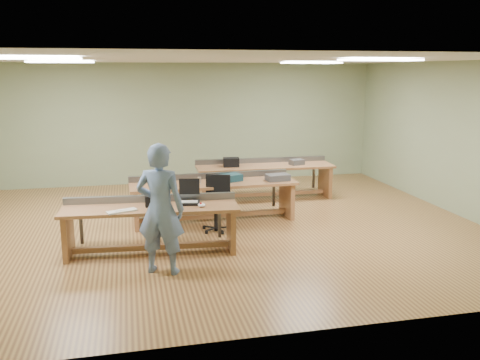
# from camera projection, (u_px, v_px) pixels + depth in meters

# --- Properties ---
(floor) EXTENTS (10.00, 10.00, 0.00)m
(floor) POSITION_uv_depth(u_px,v_px,m) (206.00, 227.00, 9.29)
(floor) COLOR #A0753C
(floor) RESTS_ON ground
(ceiling) EXTENTS (10.00, 10.00, 0.00)m
(ceiling) POSITION_uv_depth(u_px,v_px,m) (204.00, 59.00, 8.66)
(ceiling) COLOR silver
(ceiling) RESTS_ON wall_back
(wall_back) EXTENTS (10.00, 0.04, 3.00)m
(wall_back) POSITION_uv_depth(u_px,v_px,m) (181.00, 124.00, 12.79)
(wall_back) COLOR gray
(wall_back) RESTS_ON floor
(wall_front) EXTENTS (10.00, 0.04, 3.00)m
(wall_front) POSITION_uv_depth(u_px,v_px,m) (265.00, 202.00, 5.16)
(wall_front) COLOR gray
(wall_front) RESTS_ON floor
(wall_right) EXTENTS (0.04, 8.00, 3.00)m
(wall_right) POSITION_uv_depth(u_px,v_px,m) (455.00, 138.00, 10.04)
(wall_right) COLOR gray
(wall_right) RESTS_ON floor
(fluor_panels) EXTENTS (6.20, 3.50, 0.03)m
(fluor_panels) POSITION_uv_depth(u_px,v_px,m) (204.00, 61.00, 8.67)
(fluor_panels) COLOR white
(fluor_panels) RESTS_ON ceiling
(workbench_front) EXTENTS (2.76, 0.92, 0.86)m
(workbench_front) POSITION_uv_depth(u_px,v_px,m) (151.00, 218.00, 7.91)
(workbench_front) COLOR #9B6941
(workbench_front) RESTS_ON floor
(workbench_mid) EXTENTS (3.14, 0.90, 0.86)m
(workbench_mid) POSITION_uv_depth(u_px,v_px,m) (213.00, 192.00, 9.62)
(workbench_mid) COLOR #9B6941
(workbench_mid) RESTS_ON floor
(workbench_back) EXTENTS (3.06, 0.88, 0.86)m
(workbench_back) POSITION_uv_depth(u_px,v_px,m) (265.00, 173.00, 11.33)
(workbench_back) COLOR #9B6941
(workbench_back) RESTS_ON floor
(person) EXTENTS (0.79, 0.66, 1.86)m
(person) POSITION_uv_depth(u_px,v_px,m) (160.00, 209.00, 7.03)
(person) COLOR #6B87AE
(person) RESTS_ON floor
(laptop_base) EXTENTS (0.36, 0.31, 0.04)m
(laptop_base) POSITION_uv_depth(u_px,v_px,m) (189.00, 203.00, 8.00)
(laptop_base) COLOR black
(laptop_base) RESTS_ON workbench_front
(laptop_screen) EXTENTS (0.32, 0.07, 0.26)m
(laptop_screen) POSITION_uv_depth(u_px,v_px,m) (189.00, 186.00, 8.07)
(laptop_screen) COLOR black
(laptop_screen) RESTS_ON laptop_base
(keyboard) EXTENTS (0.47, 0.30, 0.03)m
(keyboard) POSITION_uv_depth(u_px,v_px,m) (122.00, 211.00, 7.54)
(keyboard) COLOR beige
(keyboard) RESTS_ON workbench_front
(trackball_mouse) EXTENTS (0.15, 0.16, 0.06)m
(trackball_mouse) POSITION_uv_depth(u_px,v_px,m) (202.00, 205.00, 7.82)
(trackball_mouse) COLOR white
(trackball_mouse) RESTS_ON workbench_front
(camera_bag) EXTENTS (0.25, 0.16, 0.17)m
(camera_bag) POSITION_uv_depth(u_px,v_px,m) (153.00, 201.00, 7.85)
(camera_bag) COLOR black
(camera_bag) RESTS_ON workbench_front
(task_chair) EXTENTS (0.69, 0.69, 0.98)m
(task_chair) POSITION_uv_depth(u_px,v_px,m) (216.00, 211.00, 9.07)
(task_chair) COLOR black
(task_chair) RESTS_ON floor
(parts_bin_teal) EXTENTS (0.45, 0.40, 0.13)m
(parts_bin_teal) POSITION_uv_depth(u_px,v_px,m) (231.00, 178.00, 9.65)
(parts_bin_teal) COLOR #163A48
(parts_bin_teal) RESTS_ON workbench_mid
(parts_bin_grey) EXTENTS (0.46, 0.32, 0.12)m
(parts_bin_grey) POSITION_uv_depth(u_px,v_px,m) (278.00, 177.00, 9.71)
(parts_bin_grey) COLOR #3C3C3F
(parts_bin_grey) RESTS_ON workbench_mid
(mug) EXTENTS (0.15, 0.15, 0.10)m
(mug) POSITION_uv_depth(u_px,v_px,m) (215.00, 181.00, 9.44)
(mug) COLOR #3C3C3F
(mug) RESTS_ON workbench_mid
(drinks_can) EXTENTS (0.08, 0.08, 0.12)m
(drinks_can) POSITION_uv_depth(u_px,v_px,m) (199.00, 180.00, 9.46)
(drinks_can) COLOR silver
(drinks_can) RESTS_ON workbench_mid
(storage_box_back) EXTENTS (0.37, 0.28, 0.19)m
(storage_box_back) POSITION_uv_depth(u_px,v_px,m) (231.00, 162.00, 11.09)
(storage_box_back) COLOR black
(storage_box_back) RESTS_ON workbench_back
(tray_back) EXTENTS (0.34, 0.29, 0.12)m
(tray_back) POSITION_uv_depth(u_px,v_px,m) (297.00, 162.00, 11.33)
(tray_back) COLOR #3C3C3F
(tray_back) RESTS_ON workbench_back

